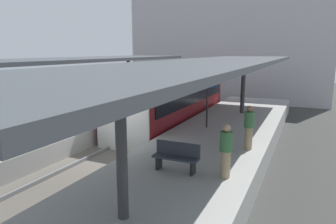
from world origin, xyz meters
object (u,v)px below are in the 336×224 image
platform_bench (176,156)px  passenger_mid_platform (226,150)px  platform_sign (207,93)px  commuter_train (173,99)px  passenger_near_bench (249,127)px

platform_bench → passenger_mid_platform: (1.45, 0.12, 0.34)m
platform_sign → platform_bench: bearing=-81.6°
passenger_mid_platform → commuter_train: bearing=122.3°
platform_sign → passenger_mid_platform: platform_sign is taller
platform_bench → passenger_mid_platform: size_ratio=0.90×
platform_sign → passenger_near_bench: size_ratio=1.37×
commuter_train → passenger_mid_platform: 9.84m
platform_bench → passenger_near_bench: 3.40m
platform_bench → commuter_train: bearing=114.2°
commuter_train → platform_sign: 4.27m
commuter_train → platform_bench: commuter_train is taller
platform_bench → platform_sign: bearing=98.4°
platform_bench → passenger_mid_platform: bearing=4.7°
commuter_train → passenger_mid_platform: size_ratio=7.11×
passenger_near_bench → passenger_mid_platform: size_ratio=1.04×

